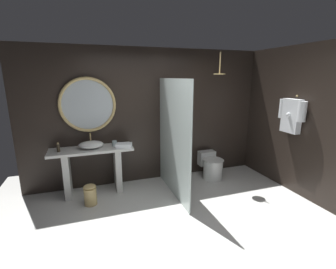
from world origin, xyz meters
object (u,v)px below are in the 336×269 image
object	(u,v)px
round_wall_mirror	(88,105)
toilet	(211,166)
hanging_bathrobe	(292,114)
rain_shower_head	(220,72)
vessel_sink	(91,145)
tumbler_cup	(114,143)
soap_dispenser	(58,148)
folded_hand_towel	(124,145)
waste_bin	(90,195)

from	to	relation	value
round_wall_mirror	toilet	size ratio (longest dim) A/B	1.60
round_wall_mirror	hanging_bathrobe	world-z (taller)	round_wall_mirror
hanging_bathrobe	toilet	world-z (taller)	hanging_bathrobe
rain_shower_head	toilet	distance (m)	1.91
vessel_sink	tumbler_cup	size ratio (longest dim) A/B	4.52
toilet	rain_shower_head	bearing A→B (deg)	-88.96
soap_dispenser	round_wall_mirror	distance (m)	0.89
rain_shower_head	hanging_bathrobe	world-z (taller)	rain_shower_head
vessel_sink	rain_shower_head	bearing A→B (deg)	-6.51
round_wall_mirror	hanging_bathrobe	xyz separation A→B (m)	(3.37, -1.24, -0.15)
rain_shower_head	toilet	world-z (taller)	rain_shower_head
hanging_bathrobe	toilet	xyz separation A→B (m)	(-1.03, 0.91, -1.18)
rain_shower_head	toilet	size ratio (longest dim) A/B	0.65
toilet	round_wall_mirror	bearing A→B (deg)	171.96
folded_hand_towel	vessel_sink	bearing A→B (deg)	163.64
round_wall_mirror	folded_hand_towel	xyz separation A→B (m)	(0.55, -0.36, -0.70)
soap_dispenser	hanging_bathrobe	bearing A→B (deg)	-14.10
round_wall_mirror	waste_bin	bearing A→B (deg)	-96.70
hanging_bathrobe	waste_bin	xyz separation A→B (m)	(-3.45, 0.58, -1.26)
tumbler_cup	rain_shower_head	size ratio (longest dim) A/B	0.24
tumbler_cup	toilet	bearing A→B (deg)	-4.04
toilet	folded_hand_towel	size ratio (longest dim) A/B	2.25
vessel_sink	tumbler_cup	bearing A→B (deg)	0.88
round_wall_mirror	toilet	world-z (taller)	round_wall_mirror
soap_dispenser	waste_bin	xyz separation A→B (m)	(0.45, -0.40, -0.73)
toilet	folded_hand_towel	distance (m)	1.90
soap_dispenser	folded_hand_towel	xyz separation A→B (m)	(1.08, -0.11, -0.03)
round_wall_mirror	vessel_sink	bearing A→B (deg)	-90.32
vessel_sink	waste_bin	bearing A→B (deg)	-99.46
rain_shower_head	hanging_bathrobe	distance (m)	1.47
vessel_sink	rain_shower_head	xyz separation A→B (m)	(2.35, -0.27, 1.25)
toilet	folded_hand_towel	world-z (taller)	folded_hand_towel
rain_shower_head	hanging_bathrobe	bearing A→B (deg)	-36.87
round_wall_mirror	tumbler_cup	bearing A→B (deg)	-25.64
tumbler_cup	round_wall_mirror	size ratio (longest dim) A/B	0.10
waste_bin	hanging_bathrobe	bearing A→B (deg)	-9.55
waste_bin	folded_hand_towel	size ratio (longest dim) A/B	1.28
hanging_bathrobe	soap_dispenser	bearing A→B (deg)	165.90
tumbler_cup	soap_dispenser	bearing A→B (deg)	-176.11
rain_shower_head	folded_hand_towel	xyz separation A→B (m)	(-1.80, 0.11, -1.27)
tumbler_cup	soap_dispenser	xyz separation A→B (m)	(-0.93, -0.06, 0.02)
soap_dispenser	folded_hand_towel	world-z (taller)	soap_dispenser
folded_hand_towel	toilet	bearing A→B (deg)	1.00
toilet	folded_hand_towel	xyz separation A→B (m)	(-1.79, -0.03, 0.63)
tumbler_cup	toilet	distance (m)	2.05
hanging_bathrobe	waste_bin	world-z (taller)	hanging_bathrobe
round_wall_mirror	toilet	bearing A→B (deg)	-8.04
vessel_sink	soap_dispenser	distance (m)	0.53
soap_dispenser	folded_hand_towel	size ratio (longest dim) A/B	0.58
round_wall_mirror	folded_hand_towel	size ratio (longest dim) A/B	3.61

